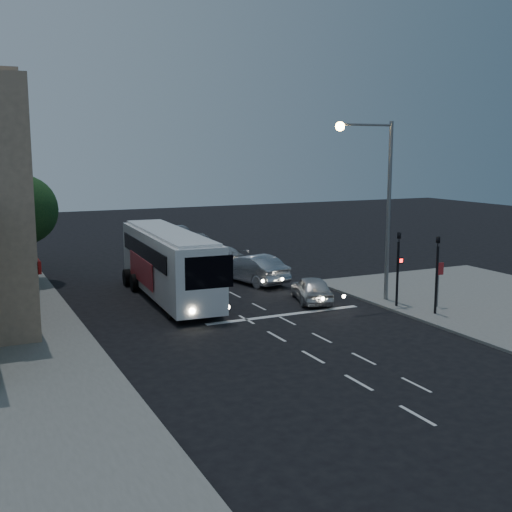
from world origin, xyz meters
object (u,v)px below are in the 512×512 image
car_sedan_a (252,269)px  regulatory_sign (439,277)px  car_extra (173,235)px  car_sedan_b (216,257)px  tour_bus (169,262)px  traffic_signal_main (398,260)px  traffic_signal_side (437,265)px  streetlight (379,190)px  car_suv (312,289)px  car_sedan_c (195,243)px  street_tree (22,207)px

car_sedan_a → regulatory_sign: (5.51, -9.71, 0.76)m
regulatory_sign → car_extra: bearing=100.1°
car_sedan_b → car_extra: (0.74, 11.46, 0.05)m
tour_bus → traffic_signal_main: bearing=-33.1°
traffic_signal_side → car_sedan_a: bearing=112.9°
car_sedan_b → streetlight: size_ratio=0.57×
traffic_signal_main → car_suv: bearing=135.5°
car_sedan_c → traffic_signal_side: 22.53m
car_extra → street_tree: street_tree is taller
car_sedan_b → regulatory_sign: bearing=99.8°
car_suv → car_sedan_b: (-0.74, 11.22, 0.07)m
streetlight → street_tree: bearing=140.5°
streetlight → traffic_signal_main: bearing=-79.8°
car_sedan_c → regulatory_sign: bearing=118.0°
car_sedan_c → traffic_signal_main: traffic_signal_main is taller
car_suv → streetlight: bearing=167.6°
tour_bus → regulatory_sign: bearing=-32.4°
tour_bus → streetlight: size_ratio=1.31×
car_sedan_a → car_sedan_c: size_ratio=0.87×
tour_bus → car_sedan_b: bearing=55.5°
car_sedan_a → traffic_signal_side: 11.69m
car_sedan_a → street_tree: street_tree is taller
traffic_signal_side → regulatory_sign: size_ratio=1.86×
tour_bus → car_suv: 7.58m
car_extra → regulatory_sign: 27.15m
car_sedan_a → traffic_signal_main: (3.81, -8.69, 1.58)m
traffic_signal_main → traffic_signal_side: same height
traffic_signal_main → traffic_signal_side: 2.10m
car_sedan_a → traffic_signal_main: bearing=101.0°
streetlight → street_tree: size_ratio=1.45×
car_sedan_a → traffic_signal_side: bearing=100.2°
car_sedan_b → street_tree: size_ratio=0.82×
car_suv → street_tree: bearing=-24.2°
car_sedan_c → regulatory_sign: size_ratio=2.65×
traffic_signal_main → street_tree: (-15.81, 14.25, 2.08)m
car_suv → car_sedan_a: (-0.74, 5.67, 0.16)m
tour_bus → car_sedan_a: bearing=20.4°
car_sedan_b → traffic_signal_main: (3.82, -14.24, 1.68)m
traffic_signal_main → streetlight: (-0.26, 1.42, 3.31)m
car_sedan_c → streetlight: (2.91, -18.74, 4.92)m
regulatory_sign → streetlight: streetlight is taller
car_sedan_c → traffic_signal_side: traffic_signal_side is taller
traffic_signal_side → streetlight: (-0.96, 3.40, 3.31)m
car_suv → regulatory_sign: size_ratio=1.80×
street_tree → car_sedan_b: bearing=-0.0°
car_suv → car_sedan_a: 5.72m
traffic_signal_side → street_tree: 23.24m
car_extra → traffic_signal_main: 25.93m
car_sedan_a → regulatory_sign: regulatory_sign is taller
car_sedan_a → regulatory_sign: 11.19m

